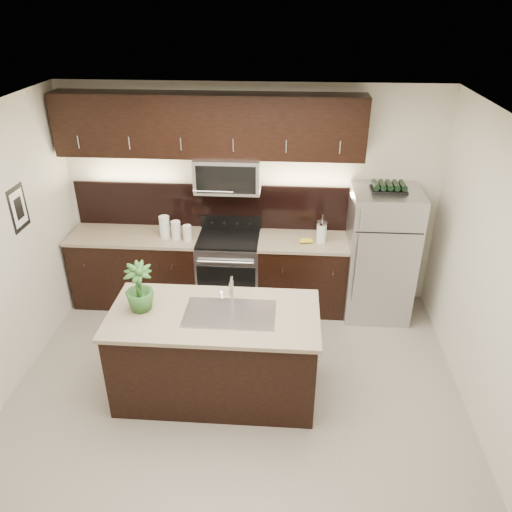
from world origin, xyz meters
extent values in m
plane|color=gray|center=(0.00, 0.00, 0.00)|extent=(4.50, 4.50, 0.00)
cube|color=beige|center=(0.00, 2.00, 1.35)|extent=(4.50, 0.02, 2.70)
cube|color=beige|center=(0.00, -2.00, 1.35)|extent=(4.50, 0.02, 2.70)
cube|color=beige|center=(2.25, 0.00, 1.35)|extent=(0.02, 4.00, 2.70)
cube|color=white|center=(0.00, 0.00, 2.70)|extent=(4.50, 4.00, 0.02)
cube|color=black|center=(-2.24, 0.75, 1.65)|extent=(0.01, 0.32, 0.46)
cube|color=white|center=(-2.23, 0.75, 1.65)|extent=(0.00, 0.24, 0.36)
cube|color=black|center=(-1.42, 1.69, 0.45)|extent=(1.57, 0.62, 0.90)
cube|color=black|center=(0.71, 1.69, 0.45)|extent=(1.16, 0.62, 0.90)
cube|color=#B2B2B7|center=(-0.25, 1.69, 0.45)|extent=(0.76, 0.62, 0.90)
cube|color=black|center=(-0.25, 1.69, 0.92)|extent=(0.76, 0.60, 0.03)
cube|color=#C2AB91|center=(-1.42, 1.69, 0.92)|extent=(1.59, 0.65, 0.04)
cube|color=#C2AB91|center=(0.71, 1.69, 0.92)|extent=(1.18, 0.65, 0.04)
cube|color=black|center=(-0.46, 1.99, 1.22)|extent=(3.49, 0.02, 0.56)
cube|color=#B2B2B7|center=(-0.25, 1.80, 1.70)|extent=(0.76, 0.40, 0.40)
cube|color=black|center=(-0.46, 1.83, 2.25)|extent=(3.49, 0.33, 0.70)
cube|color=black|center=(-0.19, 0.08, 0.45)|extent=(1.90, 0.90, 0.90)
cube|color=#C2AB91|center=(-0.19, 0.08, 0.92)|extent=(1.96, 0.96, 0.04)
cube|color=silver|center=(-0.04, 0.08, 0.95)|extent=(0.84, 0.50, 0.01)
cylinder|color=silver|center=(-0.04, 0.29, 1.06)|extent=(0.03, 0.03, 0.24)
cylinder|color=silver|center=(-0.04, 0.22, 1.21)|extent=(0.02, 0.14, 0.02)
cylinder|color=silver|center=(-0.04, 0.15, 1.16)|extent=(0.02, 0.02, 0.10)
cube|color=#B2B2B7|center=(1.57, 1.63, 0.80)|extent=(0.77, 0.70, 1.61)
cube|color=black|center=(1.57, 1.63, 1.62)|extent=(0.40, 0.25, 0.03)
cylinder|color=black|center=(1.42, 1.63, 1.67)|extent=(0.07, 0.23, 0.07)
cylinder|color=black|center=(1.49, 1.63, 1.67)|extent=(0.07, 0.23, 0.07)
cylinder|color=black|center=(1.57, 1.63, 1.67)|extent=(0.07, 0.23, 0.07)
cylinder|color=black|center=(1.64, 1.63, 1.67)|extent=(0.07, 0.23, 0.07)
cylinder|color=black|center=(1.72, 1.63, 1.67)|extent=(0.07, 0.23, 0.07)
imported|color=#295923|center=(-0.88, 0.10, 1.18)|extent=(0.32, 0.32, 0.47)
cylinder|color=silver|center=(-1.01, 1.64, 1.08)|extent=(0.12, 0.12, 0.27)
cylinder|color=beige|center=(-0.87, 1.61, 1.05)|extent=(0.11, 0.11, 0.23)
cylinder|color=beige|center=(-0.73, 1.57, 1.04)|extent=(0.10, 0.10, 0.19)
cylinder|color=silver|center=(0.86, 1.64, 1.05)|extent=(0.11, 0.11, 0.23)
cylinder|color=silver|center=(0.86, 1.64, 1.18)|extent=(0.12, 0.12, 0.02)
cylinder|color=silver|center=(0.86, 1.64, 1.24)|extent=(0.01, 0.01, 0.09)
ellipsoid|color=gold|center=(0.64, 1.61, 0.97)|extent=(0.18, 0.15, 0.05)
camera|label=1|loc=(0.47, -3.70, 3.58)|focal=35.00mm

